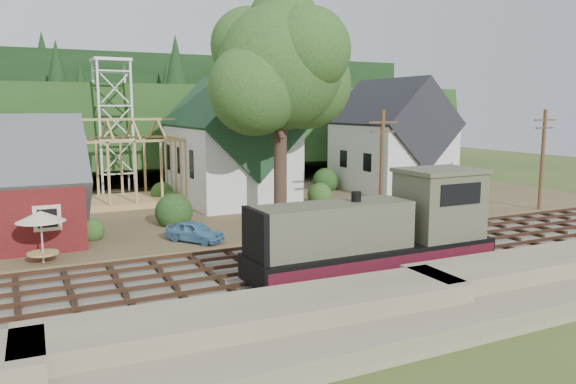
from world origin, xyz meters
name	(u,v)px	position (x,y,z in m)	size (l,w,h in m)	color
ground	(329,265)	(0.00, 0.00, 0.00)	(140.00, 140.00, 0.00)	#384C1E
embankment	(440,319)	(0.00, -8.50, 0.00)	(64.00, 5.00, 1.60)	#7F7259
railroad_bed	(329,263)	(0.00, 0.00, 0.08)	(64.00, 11.00, 0.16)	#726B5B
village_flat	(215,208)	(0.00, 18.00, 0.15)	(64.00, 26.00, 0.30)	brown
hillside	(148,177)	(0.00, 42.00, 0.00)	(70.00, 28.00, 8.00)	#1E3F19
ridge	(123,165)	(0.00, 58.00, 0.00)	(80.00, 20.00, 12.00)	black
church	(230,143)	(2.00, 19.68, 5.18)	(8.40, 15.17, 13.00)	silver
farmhouse	(391,142)	(18.00, 19.00, 4.87)	(8.40, 10.80, 10.60)	silver
timber_frame	(128,168)	(-6.00, 22.00, 3.27)	(8.20, 6.20, 6.99)	tan
lattice_tower	(112,86)	(-6.00, 28.00, 10.03)	(3.20, 3.20, 12.12)	silver
big_tree	(282,76)	(2.17, 10.08, 10.22)	(10.90, 8.40, 14.70)	#38281E
telegraph_pole_near	(382,168)	(7.00, 5.20, 4.25)	(2.20, 0.28, 8.00)	#4C331E
telegraph_pole_far	(542,159)	(22.00, 5.20, 4.25)	(2.20, 0.28, 8.00)	#4C331E
locomotive	(382,233)	(1.16, -3.00, 2.19)	(12.45, 3.11, 4.97)	black
car_blue	(195,231)	(-5.10, 6.87, 0.92)	(1.46, 3.63, 1.24)	#5288B1
car_red	(409,188)	(17.78, 15.83, 0.92)	(2.07, 4.48, 1.25)	red
patio_set	(41,219)	(-13.38, 5.94, 2.59)	(2.41, 2.41, 2.69)	silver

